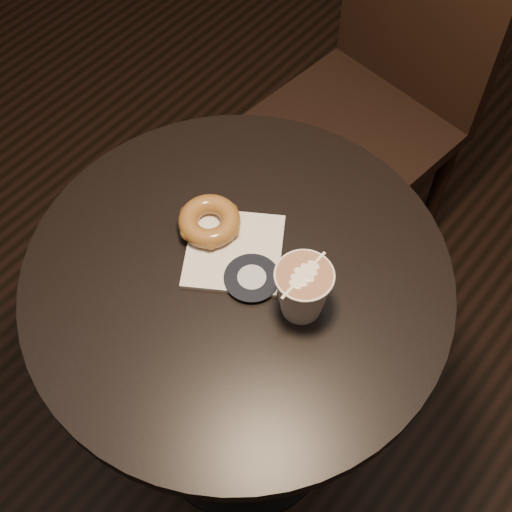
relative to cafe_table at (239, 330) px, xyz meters
name	(u,v)px	position (x,y,z in m)	size (l,w,h in m)	color
cafe_table	(239,330)	(0.00, 0.00, 0.00)	(0.70, 0.70, 0.75)	black
chair	(386,74)	(-0.16, 0.70, 0.03)	(0.45, 0.45, 1.04)	black
pastry_bag	(234,251)	(-0.03, 0.03, 0.20)	(0.15, 0.15, 0.01)	white
doughnut	(209,221)	(-0.09, 0.04, 0.22)	(0.10, 0.10, 0.03)	brown
latte_cup	(303,291)	(0.12, 0.02, 0.25)	(0.09, 0.09, 0.10)	white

